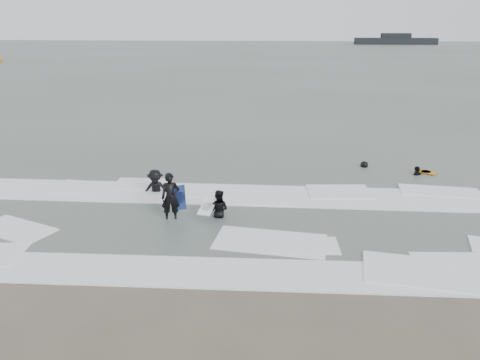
# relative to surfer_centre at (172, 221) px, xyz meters

# --- Properties ---
(ground) EXTENTS (320.00, 320.00, 0.00)m
(ground) POSITION_rel_surfer_centre_xyz_m (2.50, -3.21, 0.00)
(ground) COLOR brown
(ground) RESTS_ON ground
(sea) EXTENTS (320.00, 320.00, 0.00)m
(sea) POSITION_rel_surfer_centre_xyz_m (2.50, 76.79, 0.06)
(sea) COLOR #47544C
(sea) RESTS_ON ground
(surfer_centre) EXTENTS (0.79, 0.60, 1.93)m
(surfer_centre) POSITION_rel_surfer_centre_xyz_m (0.00, 0.00, 0.00)
(surfer_centre) COLOR black
(surfer_centre) RESTS_ON ground
(surfer_wading) EXTENTS (0.94, 0.80, 1.68)m
(surfer_wading) POSITION_rel_surfer_centre_xyz_m (1.76, 0.46, 0.00)
(surfer_wading) COLOR black
(surfer_wading) RESTS_ON ground
(surfer_breaker) EXTENTS (1.26, 0.73, 1.96)m
(surfer_breaker) POSITION_rel_surfer_centre_xyz_m (-1.32, 2.85, 0.00)
(surfer_breaker) COLOR black
(surfer_breaker) RESTS_ON ground
(surfer_right_near) EXTENTS (1.02, 0.87, 1.64)m
(surfer_right_near) POSITION_rel_surfer_centre_xyz_m (10.94, 6.31, 0.00)
(surfer_right_near) COLOR black
(surfer_right_near) RESTS_ON ground
(surfer_right_far) EXTENTS (0.86, 0.73, 1.50)m
(surfer_right_far) POSITION_rel_surfer_centre_xyz_m (8.56, 7.42, 0.00)
(surfer_right_far) COLOR black
(surfer_right_far) RESTS_ON ground
(surf_foam) EXTENTS (30.03, 9.06, 0.09)m
(surf_foam) POSITION_rel_surfer_centre_xyz_m (2.50, 0.49, 0.04)
(surf_foam) COLOR white
(surf_foam) RESTS_ON ground
(bodyboards) EXTENTS (11.95, 7.42, 1.25)m
(bodyboards) POSITION_rel_surfer_centre_xyz_m (4.42, 2.36, 0.50)
(bodyboards) COLOR #101E4F
(bodyboards) RESTS_ON ground
(vessel_horizon) EXTENTS (24.35, 4.35, 3.31)m
(vessel_horizon) POSITION_rel_surfer_centre_xyz_m (40.03, 136.00, 1.24)
(vessel_horizon) COLOR black
(vessel_horizon) RESTS_ON ground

